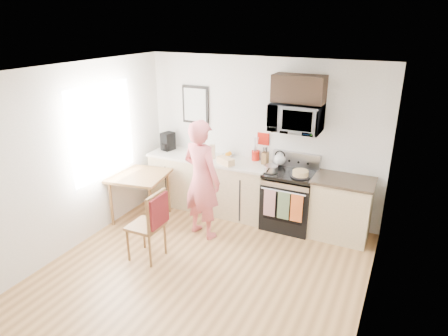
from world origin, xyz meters
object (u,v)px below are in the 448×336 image
at_px(range, 289,201).
at_px(chair, 154,217).
at_px(person, 202,180).
at_px(microwave, 296,117).
at_px(cake, 300,174).
at_px(dining_table, 139,180).

height_order(range, chair, range).
bearing_deg(person, range, -128.30).
height_order(range, microwave, microwave).
relative_size(range, cake, 4.02).
xyz_separation_m(range, dining_table, (-2.27, -0.81, 0.26)).
bearing_deg(range, dining_table, -160.44).
bearing_deg(chair, range, 51.50).
relative_size(microwave, dining_table, 0.90).
bearing_deg(chair, cake, 45.96).
xyz_separation_m(chair, cake, (1.53, 1.61, 0.32)).
bearing_deg(dining_table, range, 19.56).
bearing_deg(dining_table, cake, 15.70).
height_order(person, chair, person).
bearing_deg(microwave, person, -140.16).
relative_size(dining_table, chair, 0.83).
relative_size(dining_table, cake, 2.91).
height_order(chair, cake, cake).
xyz_separation_m(microwave, dining_table, (-2.27, -0.91, -1.07)).
bearing_deg(dining_table, chair, -45.00).
bearing_deg(chair, microwave, 53.13).
distance_m(microwave, chair, 2.53).
bearing_deg(person, dining_table, 14.35).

